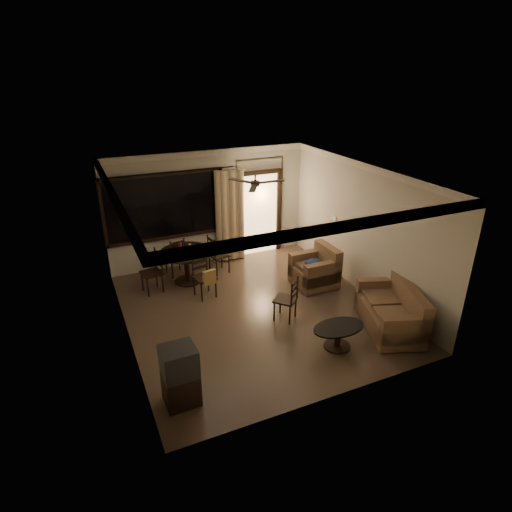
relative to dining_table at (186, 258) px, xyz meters
name	(u,v)px	position (x,y,z in m)	size (l,w,h in m)	color
ground	(255,310)	(0.90, -1.83, -0.60)	(5.50, 5.50, 0.00)	#7F6651
room_shell	(247,198)	(1.49, -0.05, 1.24)	(5.50, 6.70, 5.50)	beige
dining_table	(186,258)	(0.00, 0.00, 0.00)	(1.21, 1.21, 0.97)	black
dining_chair_west	(153,280)	(-0.82, -0.16, -0.31)	(0.49, 0.49, 0.95)	black
dining_chair_east	(219,262)	(0.82, 0.15, -0.31)	(0.49, 0.49, 0.95)	black
dining_chair_south	(205,284)	(0.16, -0.84, -0.29)	(0.49, 0.54, 0.95)	black
dining_chair_north	(176,264)	(-0.15, 0.46, -0.31)	(0.49, 0.49, 0.95)	black
tv_cabinet	(180,376)	(-1.15, -3.74, -0.12)	(0.52, 0.46, 0.95)	black
sofa	(393,312)	(3.01, -3.45, -0.25)	(1.35, 1.81, 0.86)	#442C1F
armchair	(316,270)	(2.62, -1.35, -0.23)	(0.88, 0.88, 0.89)	#442C1F
coffee_table	(338,333)	(1.73, -3.55, -0.31)	(0.97, 0.58, 0.42)	black
side_chair	(286,307)	(1.32, -2.35, -0.33)	(0.56, 0.56, 0.90)	black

